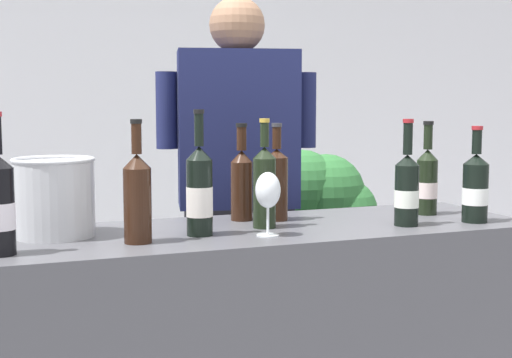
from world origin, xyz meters
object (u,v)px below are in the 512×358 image
object	(u,v)px
wine_bottle_3	(264,185)
potted_shrub	(313,229)
wine_bottle_8	(137,196)
person_server	(238,226)
wine_bottle_7	(242,182)
wine_bottle_0	(475,187)
wine_bottle_2	(427,181)
ice_bucket	(54,197)
wine_bottle_6	(407,189)
wine_bottle_5	(199,191)
wine_glass	(268,193)
wine_bottle_1	(277,182)

from	to	relation	value
wine_bottle_3	potted_shrub	xyz separation A→B (m)	(0.63, 0.97, -0.34)
wine_bottle_8	person_server	xyz separation A→B (m)	(0.51, 0.64, -0.22)
wine_bottle_3	wine_bottle_7	bearing A→B (deg)	96.54
wine_bottle_3	potted_shrub	bearing A→B (deg)	57.06
wine_bottle_0	wine_bottle_3	distance (m)	0.68
person_server	wine_bottle_2	bearing A→B (deg)	-44.75
ice_bucket	wine_bottle_3	bearing A→B (deg)	-7.67
wine_bottle_0	wine_bottle_7	world-z (taller)	wine_bottle_7
wine_bottle_3	wine_bottle_6	distance (m)	0.44
wine_bottle_2	wine_bottle_6	world-z (taller)	wine_bottle_6
wine_bottle_5	potted_shrub	bearing A→B (deg)	50.27
wine_glass	ice_bucket	world-z (taller)	ice_bucket
person_server	potted_shrub	xyz separation A→B (m)	(0.52, 0.42, -0.12)
wine_bottle_8	wine_glass	bearing A→B (deg)	-5.08
wine_bottle_5	wine_bottle_8	size ratio (longest dim) A/B	1.07
wine_glass	person_server	world-z (taller)	person_server
wine_bottle_0	wine_bottle_2	distance (m)	0.20
wine_bottle_1	person_server	size ratio (longest dim) A/B	0.19
wine_bottle_0	wine_bottle_6	world-z (taller)	wine_bottle_6
wine_bottle_2	ice_bucket	world-z (taller)	wine_bottle_2
wine_bottle_0	wine_bottle_1	xyz separation A→B (m)	(-0.58, 0.26, 0.01)
wine_bottle_5	wine_bottle_8	distance (m)	0.19
wine_bottle_0	wine_glass	distance (m)	0.71
wine_glass	potted_shrub	size ratio (longest dim) A/B	0.17
potted_shrub	wine_bottle_1	bearing A→B (deg)	-122.30
wine_bottle_3	wine_bottle_6	xyz separation A→B (m)	(0.43, -0.12, -0.02)
wine_bottle_3	wine_bottle_8	world-z (taller)	wine_bottle_8
wine_bottle_2	potted_shrub	xyz separation A→B (m)	(0.02, 0.93, -0.32)
wine_bottle_7	wine_bottle_5	bearing A→B (deg)	-134.33
wine_bottle_5	wine_glass	size ratio (longest dim) A/B	1.96
wine_glass	person_server	distance (m)	0.73
wine_bottle_5	wine_bottle_7	distance (m)	0.29
wine_bottle_8	wine_glass	distance (m)	0.37
wine_bottle_2	ice_bucket	size ratio (longest dim) A/B	1.36
wine_bottle_5	ice_bucket	distance (m)	0.41
wine_bottle_2	potted_shrub	size ratio (longest dim) A/B	0.30
wine_bottle_5	wine_bottle_7	world-z (taller)	wine_bottle_5
wine_bottle_2	wine_bottle_8	size ratio (longest dim) A/B	0.94
wine_bottle_3	wine_glass	size ratio (longest dim) A/B	1.81
wine_bottle_3	wine_glass	xyz separation A→B (m)	(-0.04, -0.13, -0.01)
wine_bottle_5	wine_bottle_6	xyz separation A→B (m)	(0.65, -0.07, -0.01)
wine_bottle_0	wine_bottle_5	size ratio (longest dim) A/B	0.85
wine_bottle_6	wine_bottle_8	xyz separation A→B (m)	(-0.83, 0.02, 0.01)
wine_bottle_5	potted_shrub	size ratio (longest dim) A/B	0.34
wine_bottle_7	ice_bucket	xyz separation A→B (m)	(-0.59, -0.07, -0.01)
wine_bottle_2	wine_glass	distance (m)	0.68
wine_bottle_6	wine_bottle_7	world-z (taller)	wine_bottle_6
wine_bottle_1	wine_bottle_5	world-z (taller)	wine_bottle_5
wine_bottle_8	potted_shrub	bearing A→B (deg)	45.82
wine_bottle_2	wine_bottle_6	size ratio (longest dim) A/B	0.96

